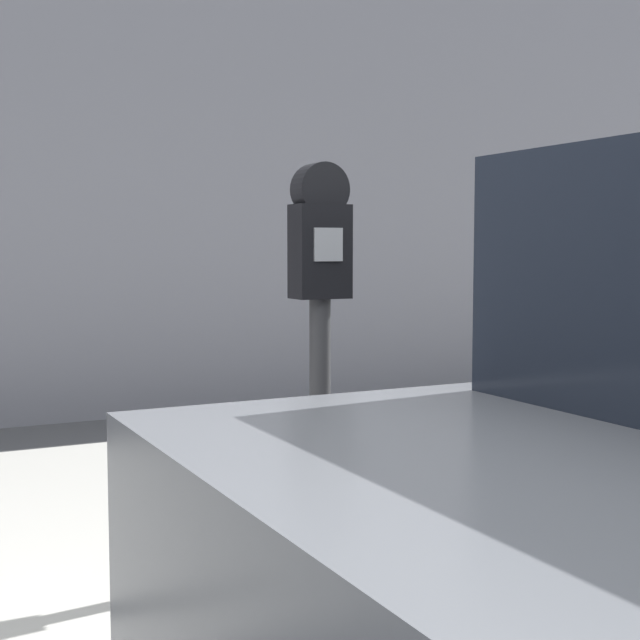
# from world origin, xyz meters

# --- Properties ---
(sidewalk) EXTENTS (24.00, 2.80, 0.14)m
(sidewalk) POSITION_xyz_m (0.00, 2.20, 0.07)
(sidewalk) COLOR #ADAAA3
(sidewalk) RESTS_ON ground_plane
(parking_meter) EXTENTS (0.20, 0.13, 1.41)m
(parking_meter) POSITION_xyz_m (0.55, 1.31, 1.08)
(parking_meter) COLOR #2D2D30
(parking_meter) RESTS_ON sidewalk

